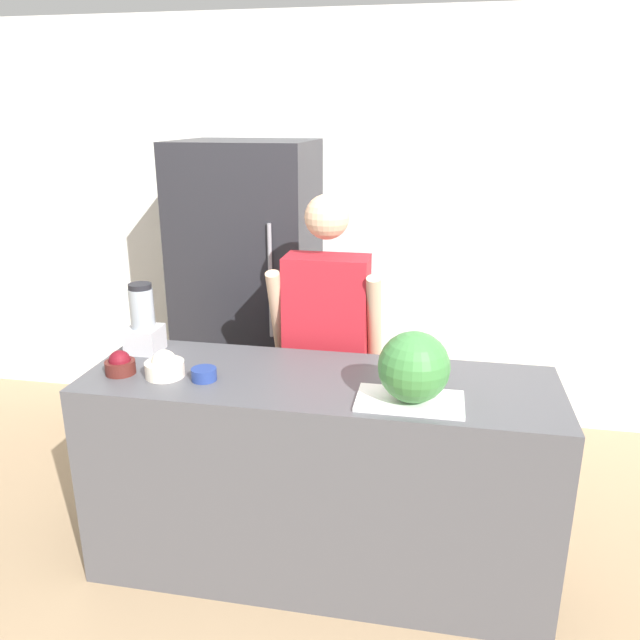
{
  "coord_description": "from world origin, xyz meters",
  "views": [
    {
      "loc": [
        0.46,
        -2.05,
        2.0
      ],
      "look_at": [
        0.0,
        0.36,
        1.19
      ],
      "focal_mm": 35.0,
      "sensor_mm": 36.0,
      "label": 1
    }
  ],
  "objects_px": {
    "bowl_small_blue": "(204,374)",
    "person": "(326,354)",
    "watermelon": "(414,367)",
    "refrigerator": "(250,293)",
    "bowl_cream": "(165,366)",
    "bowl_cherries": "(120,364)",
    "blender": "(143,323)"
  },
  "relations": [
    {
      "from": "refrigerator",
      "to": "bowl_cherries",
      "type": "bearing_deg",
      "value": -96.94
    },
    {
      "from": "watermelon",
      "to": "refrigerator",
      "type": "bearing_deg",
      "value": 127.48
    },
    {
      "from": "bowl_cream",
      "to": "blender",
      "type": "distance_m",
      "value": 0.35
    },
    {
      "from": "bowl_cream",
      "to": "blender",
      "type": "xyz_separation_m",
      "value": [
        -0.21,
        0.26,
        0.09
      ]
    },
    {
      "from": "person",
      "to": "bowl_cream",
      "type": "distance_m",
      "value": 0.86
    },
    {
      "from": "watermelon",
      "to": "bowl_cherries",
      "type": "height_order",
      "value": "watermelon"
    },
    {
      "from": "bowl_cream",
      "to": "bowl_small_blue",
      "type": "bearing_deg",
      "value": -1.69
    },
    {
      "from": "refrigerator",
      "to": "blender",
      "type": "relative_size",
      "value": 5.65
    },
    {
      "from": "bowl_cherries",
      "to": "bowl_small_blue",
      "type": "xyz_separation_m",
      "value": [
        0.38,
        0.0,
        -0.02
      ]
    },
    {
      "from": "person",
      "to": "blender",
      "type": "distance_m",
      "value": 0.91
    },
    {
      "from": "bowl_cream",
      "to": "watermelon",
      "type": "bearing_deg",
      "value": -3.61
    },
    {
      "from": "bowl_small_blue",
      "to": "person",
      "type": "bearing_deg",
      "value": 56.47
    },
    {
      "from": "refrigerator",
      "to": "person",
      "type": "bearing_deg",
      "value": -49.61
    },
    {
      "from": "person",
      "to": "bowl_cream",
      "type": "relative_size",
      "value": 9.89
    },
    {
      "from": "bowl_cherries",
      "to": "bowl_cream",
      "type": "distance_m",
      "value": 0.2
    },
    {
      "from": "refrigerator",
      "to": "blender",
      "type": "bearing_deg",
      "value": -99.28
    },
    {
      "from": "person",
      "to": "bowl_small_blue",
      "type": "bearing_deg",
      "value": -123.53
    },
    {
      "from": "watermelon",
      "to": "bowl_small_blue",
      "type": "xyz_separation_m",
      "value": [
        -0.87,
        0.06,
        -0.13
      ]
    },
    {
      "from": "person",
      "to": "bowl_small_blue",
      "type": "distance_m",
      "value": 0.75
    },
    {
      "from": "refrigerator",
      "to": "blender",
      "type": "height_order",
      "value": "refrigerator"
    },
    {
      "from": "watermelon",
      "to": "bowl_small_blue",
      "type": "bearing_deg",
      "value": 176.0
    },
    {
      "from": "watermelon",
      "to": "bowl_small_blue",
      "type": "distance_m",
      "value": 0.88
    },
    {
      "from": "person",
      "to": "bowl_cream",
      "type": "height_order",
      "value": "person"
    },
    {
      "from": "refrigerator",
      "to": "watermelon",
      "type": "distance_m",
      "value": 1.79
    },
    {
      "from": "bowl_cherries",
      "to": "blender",
      "type": "xyz_separation_m",
      "value": [
        -0.01,
        0.27,
        0.1
      ]
    },
    {
      "from": "bowl_cream",
      "to": "person",
      "type": "bearing_deg",
      "value": 46.24
    },
    {
      "from": "bowl_cream",
      "to": "refrigerator",
      "type": "bearing_deg",
      "value": 91.52
    },
    {
      "from": "person",
      "to": "bowl_small_blue",
      "type": "height_order",
      "value": "person"
    },
    {
      "from": "person",
      "to": "watermelon",
      "type": "bearing_deg",
      "value": -55.94
    },
    {
      "from": "bowl_cherries",
      "to": "watermelon",
      "type": "bearing_deg",
      "value": -2.68
    },
    {
      "from": "watermelon",
      "to": "bowl_cream",
      "type": "relative_size",
      "value": 1.65
    },
    {
      "from": "person",
      "to": "bowl_cream",
      "type": "bearing_deg",
      "value": -133.76
    }
  ]
}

